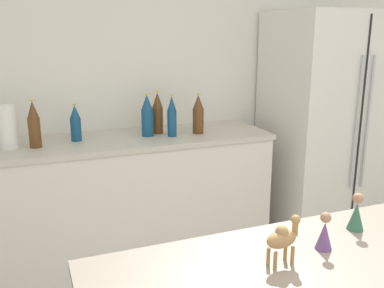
{
  "coord_description": "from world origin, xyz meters",
  "views": [
    {
      "loc": [
        -1.09,
        -0.48,
        1.64
      ],
      "look_at": [
        -0.34,
        1.44,
        1.1
      ],
      "focal_mm": 40.0,
      "sensor_mm": 36.0,
      "label": 1
    }
  ],
  "objects_px": {
    "back_bottle_1": "(147,116)",
    "wise_man_figurine_blue": "(324,233)",
    "paper_towel_roll": "(8,127)",
    "wise_man_figurine_crimson": "(356,214)",
    "refrigerator": "(327,125)",
    "back_bottle_3": "(172,117)",
    "back_bottle_0": "(76,123)",
    "camel_figurine": "(283,238)",
    "back_bottle_2": "(158,113)",
    "back_bottle_4": "(34,125)",
    "back_bottle_5": "(198,114)"
  },
  "relations": [
    {
      "from": "back_bottle_1",
      "to": "wise_man_figurine_blue",
      "type": "relative_size",
      "value": 2.34
    },
    {
      "from": "paper_towel_roll",
      "to": "wise_man_figurine_crimson",
      "type": "relative_size",
      "value": 1.95
    },
    {
      "from": "refrigerator",
      "to": "back_bottle_3",
      "type": "distance_m",
      "value": 1.35
    },
    {
      "from": "back_bottle_0",
      "to": "camel_figurine",
      "type": "xyz_separation_m",
      "value": [
        0.4,
        -1.91,
        -0.01
      ]
    },
    {
      "from": "back_bottle_1",
      "to": "back_bottle_2",
      "type": "xyz_separation_m",
      "value": [
        0.09,
        0.05,
        0.0
      ]
    },
    {
      "from": "refrigerator",
      "to": "back_bottle_1",
      "type": "relative_size",
      "value": 5.92
    },
    {
      "from": "back_bottle_3",
      "to": "wise_man_figurine_blue",
      "type": "relative_size",
      "value": 2.27
    },
    {
      "from": "back_bottle_3",
      "to": "wise_man_figurine_crimson",
      "type": "bearing_deg",
      "value": -85.65
    },
    {
      "from": "wise_man_figurine_blue",
      "to": "wise_man_figurine_crimson",
      "type": "bearing_deg",
      "value": 21.23
    },
    {
      "from": "refrigerator",
      "to": "paper_towel_roll",
      "type": "distance_m",
      "value": 2.42
    },
    {
      "from": "camel_figurine",
      "to": "back_bottle_0",
      "type": "bearing_deg",
      "value": 101.72
    },
    {
      "from": "paper_towel_roll",
      "to": "back_bottle_4",
      "type": "xyz_separation_m",
      "value": [
        0.16,
        -0.03,
        0.01
      ]
    },
    {
      "from": "back_bottle_5",
      "to": "back_bottle_0",
      "type": "bearing_deg",
      "value": 174.09
    },
    {
      "from": "back_bottle_4",
      "to": "back_bottle_3",
      "type": "bearing_deg",
      "value": -1.93
    },
    {
      "from": "back_bottle_3",
      "to": "back_bottle_4",
      "type": "relative_size",
      "value": 0.96
    },
    {
      "from": "paper_towel_roll",
      "to": "wise_man_figurine_crimson",
      "type": "bearing_deg",
      "value": -55.63
    },
    {
      "from": "paper_towel_roll",
      "to": "back_bottle_2",
      "type": "bearing_deg",
      "value": 3.72
    },
    {
      "from": "paper_towel_roll",
      "to": "back_bottle_5",
      "type": "xyz_separation_m",
      "value": [
        1.28,
        -0.04,
        0.0
      ]
    },
    {
      "from": "back_bottle_2",
      "to": "back_bottle_5",
      "type": "relative_size",
      "value": 1.06
    },
    {
      "from": "back_bottle_1",
      "to": "back_bottle_5",
      "type": "bearing_deg",
      "value": -7.59
    },
    {
      "from": "refrigerator",
      "to": "wise_man_figurine_crimson",
      "type": "bearing_deg",
      "value": -125.81
    },
    {
      "from": "paper_towel_roll",
      "to": "camel_figurine",
      "type": "bearing_deg",
      "value": -66.3
    },
    {
      "from": "back_bottle_3",
      "to": "back_bottle_4",
      "type": "bearing_deg",
      "value": 178.07
    },
    {
      "from": "back_bottle_0",
      "to": "back_bottle_1",
      "type": "bearing_deg",
      "value": -4.63
    },
    {
      "from": "refrigerator",
      "to": "back_bottle_0",
      "type": "bearing_deg",
      "value": 176.56
    },
    {
      "from": "paper_towel_roll",
      "to": "back_bottle_2",
      "type": "height_order",
      "value": "back_bottle_2"
    },
    {
      "from": "wise_man_figurine_blue",
      "to": "wise_man_figurine_crimson",
      "type": "distance_m",
      "value": 0.21
    },
    {
      "from": "camel_figurine",
      "to": "back_bottle_2",
      "type": "bearing_deg",
      "value": 84.47
    },
    {
      "from": "back_bottle_5",
      "to": "back_bottle_3",
      "type": "bearing_deg",
      "value": -173.73
    },
    {
      "from": "back_bottle_0",
      "to": "back_bottle_5",
      "type": "xyz_separation_m",
      "value": [
        0.86,
        -0.09,
        0.02
      ]
    },
    {
      "from": "back_bottle_0",
      "to": "back_bottle_2",
      "type": "distance_m",
      "value": 0.58
    },
    {
      "from": "back_bottle_2",
      "to": "back_bottle_4",
      "type": "bearing_deg",
      "value": -173.57
    },
    {
      "from": "back_bottle_1",
      "to": "back_bottle_4",
      "type": "distance_m",
      "value": 0.75
    },
    {
      "from": "back_bottle_1",
      "to": "wise_man_figurine_crimson",
      "type": "relative_size",
      "value": 2.16
    },
    {
      "from": "paper_towel_roll",
      "to": "back_bottle_1",
      "type": "xyz_separation_m",
      "value": [
        0.91,
        0.01,
        0.01
      ]
    },
    {
      "from": "back_bottle_1",
      "to": "camel_figurine",
      "type": "relative_size",
      "value": 1.99
    },
    {
      "from": "back_bottle_3",
      "to": "back_bottle_5",
      "type": "distance_m",
      "value": 0.21
    },
    {
      "from": "camel_figurine",
      "to": "wise_man_figurine_blue",
      "type": "height_order",
      "value": "camel_figurine"
    },
    {
      "from": "back_bottle_1",
      "to": "wise_man_figurine_blue",
      "type": "xyz_separation_m",
      "value": [
        0.09,
        -1.84,
        -0.07
      ]
    },
    {
      "from": "back_bottle_0",
      "to": "back_bottle_2",
      "type": "xyz_separation_m",
      "value": [
        0.58,
        0.01,
        0.03
      ]
    },
    {
      "from": "paper_towel_roll",
      "to": "back_bottle_0",
      "type": "relative_size",
      "value": 1.09
    },
    {
      "from": "refrigerator",
      "to": "back_bottle_0",
      "type": "relative_size",
      "value": 7.13
    },
    {
      "from": "back_bottle_2",
      "to": "camel_figurine",
      "type": "bearing_deg",
      "value": -95.53
    },
    {
      "from": "back_bottle_0",
      "to": "back_bottle_4",
      "type": "height_order",
      "value": "back_bottle_4"
    },
    {
      "from": "back_bottle_0",
      "to": "paper_towel_roll",
      "type": "bearing_deg",
      "value": -173.11
    },
    {
      "from": "back_bottle_2",
      "to": "camel_figurine",
      "type": "xyz_separation_m",
      "value": [
        -0.19,
        -1.92,
        -0.04
      ]
    },
    {
      "from": "back_bottle_1",
      "to": "back_bottle_3",
      "type": "relative_size",
      "value": 1.03
    },
    {
      "from": "back_bottle_4",
      "to": "wise_man_figurine_blue",
      "type": "distance_m",
      "value": 1.99
    },
    {
      "from": "back_bottle_5",
      "to": "back_bottle_1",
      "type": "bearing_deg",
      "value": 172.41
    },
    {
      "from": "back_bottle_5",
      "to": "wise_man_figurine_crimson",
      "type": "distance_m",
      "value": 1.72
    }
  ]
}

